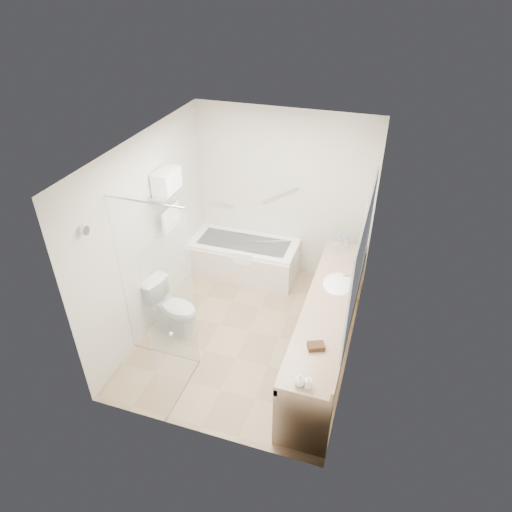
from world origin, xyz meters
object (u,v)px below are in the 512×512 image
(water_bottle_left, at_px, (339,241))
(toilet, at_px, (173,307))
(bathtub, at_px, (244,258))
(vanity_counter, at_px, (328,317))
(amenity_basket, at_px, (316,346))

(water_bottle_left, bearing_deg, toilet, -144.30)
(bathtub, height_order, toilet, toilet)
(toilet, height_order, water_bottle_left, water_bottle_left)
(bathtub, relative_size, vanity_counter, 0.59)
(bathtub, bearing_deg, water_bottle_left, -5.61)
(vanity_counter, bearing_deg, amenity_basket, -90.34)
(water_bottle_left, bearing_deg, bathtub, 174.39)
(water_bottle_left, bearing_deg, vanity_counter, -85.10)
(bathtub, relative_size, water_bottle_left, 9.45)
(vanity_counter, xyz_separation_m, toilet, (-1.97, -0.09, -0.29))
(vanity_counter, height_order, water_bottle_left, water_bottle_left)
(toilet, xyz_separation_m, amenity_basket, (1.97, -0.65, 0.53))
(toilet, distance_m, water_bottle_left, 2.37)
(toilet, bearing_deg, vanity_counter, -74.50)
(vanity_counter, bearing_deg, toilet, -177.34)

